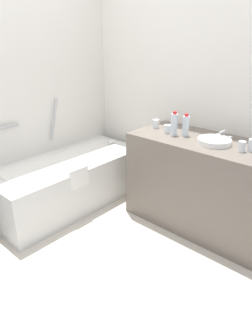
# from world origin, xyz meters

# --- Properties ---
(ground_plane) EXTENTS (3.86, 3.86, 0.00)m
(ground_plane) POSITION_xyz_m (0.00, 0.00, 0.00)
(ground_plane) COLOR beige
(wall_right_mirror) EXTENTS (0.10, 2.91, 2.49)m
(wall_right_mirror) POSITION_xyz_m (1.48, 0.00, 1.24)
(wall_right_mirror) COLOR silver
(wall_right_mirror) RESTS_ON ground_plane
(bathtub) EXTENTS (1.67, 0.72, 1.10)m
(bathtub) POSITION_xyz_m (0.51, 0.90, 0.28)
(bathtub) COLOR silver
(bathtub) RESTS_ON ground_plane
(vanity_counter) EXTENTS (0.64, 1.44, 0.87)m
(vanity_counter) POSITION_xyz_m (1.11, -0.41, 0.43)
(vanity_counter) COLOR #6B6056
(vanity_counter) RESTS_ON ground_plane
(sink_basin) EXTENTS (0.28, 0.28, 0.05)m
(sink_basin) POSITION_xyz_m (1.06, -0.46, 0.89)
(sink_basin) COLOR white
(sink_basin) RESTS_ON vanity_counter
(sink_faucet) EXTENTS (0.12, 0.15, 0.09)m
(sink_faucet) POSITION_xyz_m (1.23, -0.46, 0.90)
(sink_faucet) COLOR #B1B1B6
(sink_faucet) RESTS_ON vanity_counter
(water_bottle_0) EXTENTS (0.06, 0.06, 0.22)m
(water_bottle_0) POSITION_xyz_m (1.04, -0.06, 0.97)
(water_bottle_0) COLOR silver
(water_bottle_0) RESTS_ON vanity_counter
(water_bottle_4) EXTENTS (0.06, 0.06, 0.21)m
(water_bottle_4) POSITION_xyz_m (1.09, -0.15, 0.96)
(water_bottle_4) COLOR silver
(water_bottle_4) RESTS_ON vanity_counter
(drinking_glass_0) EXTENTS (0.07, 0.07, 0.08)m
(drinking_glass_0) POSITION_xyz_m (1.06, 0.02, 0.91)
(drinking_glass_0) COLOR white
(drinking_glass_0) RESTS_ON vanity_counter
(drinking_glass_1) EXTENTS (0.06, 0.06, 0.10)m
(drinking_glass_1) POSITION_xyz_m (1.10, -0.76, 0.92)
(drinking_glass_1) COLOR white
(drinking_glass_1) RESTS_ON vanity_counter
(drinking_glass_2) EXTENTS (0.06, 0.06, 0.09)m
(drinking_glass_2) POSITION_xyz_m (1.03, -0.71, 0.91)
(drinking_glass_2) COLOR white
(drinking_glass_2) RESTS_ON vanity_counter
(drinking_glass_3) EXTENTS (0.07, 0.07, 0.09)m
(drinking_glass_3) POSITION_xyz_m (1.12, 0.21, 0.91)
(drinking_glass_3) COLOR white
(drinking_glass_3) RESTS_ON vanity_counter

